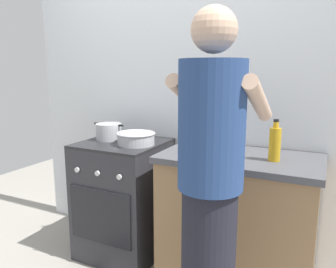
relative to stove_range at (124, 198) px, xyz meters
name	(u,v)px	position (x,y,z in m)	size (l,w,h in m)	color
back_wall	(208,95)	(0.55, 0.35, 0.80)	(3.20, 0.10, 2.50)	silver
countertop	(237,220)	(0.90, 0.00, 0.00)	(1.00, 0.60, 0.90)	#99724C
stove_range	(124,198)	(0.00, 0.00, 0.00)	(0.60, 0.62, 0.90)	#2D2D33
pot	(109,132)	(-0.14, 0.02, 0.51)	(0.26, 0.20, 0.13)	#B2B2B7
mixing_bowl	(136,138)	(0.14, -0.03, 0.50)	(0.29, 0.29, 0.09)	#B7B7BC
utensil_crock	(217,132)	(0.68, 0.19, 0.55)	(0.10, 0.10, 0.32)	silver
spice_bottle	(232,151)	(0.87, -0.09, 0.49)	(0.04, 0.04, 0.09)	silver
oil_bottle	(275,143)	(1.11, -0.04, 0.56)	(0.07, 0.07, 0.25)	gold
person	(210,196)	(0.92, -0.64, 0.41)	(0.41, 0.50, 1.70)	black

